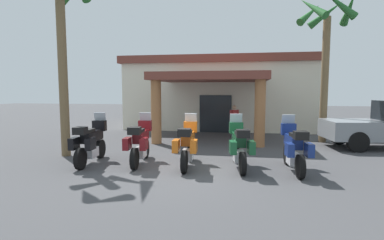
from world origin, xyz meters
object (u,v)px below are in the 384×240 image
Objects in this scene: motorcycle_black at (90,142)px; motorcycle_orange at (188,144)px; motorcycle_green at (239,146)px; pedestrian at (234,119)px; motel_building at (220,92)px; palm_tree_roadside at (60,21)px; motorcycle_maroon at (140,142)px; motorcycle_blue at (294,148)px; palm_tree_near_portico at (326,34)px.

motorcycle_orange is (3.17, 0.17, 0.00)m from motorcycle_black.
pedestrian is (-0.38, 6.31, 0.23)m from motorcycle_green.
palm_tree_roadside is (-4.76, -10.48, 2.55)m from motel_building.
motorcycle_maroon is at bearing 119.88° from pedestrian.
motorcycle_maroon is 1.00× the size of motorcycle_blue.
pedestrian reaches higher than motorcycle_orange.
motorcycle_green is 6.32m from pedestrian.
motorcycle_orange is at bearing 83.45° from motorcycle_green.
motorcycle_orange is 0.34× the size of palm_tree_roadside.
motorcycle_black is 1.00× the size of motorcycle_orange.
motel_building is 11.35m from motorcycle_orange.
motorcycle_green is 1.36× the size of pedestrian.
palm_tree_roadside is at bearing 79.75° from motorcycle_blue.
palm_tree_roadside is at bearing 71.40° from motorcycle_maroon.
pedestrian is (4.37, 6.54, 0.23)m from motorcycle_black.
motorcycle_maroon is at bearing 80.38° from motorcycle_green.
motorcycle_maroon is 3.17m from motorcycle_green.
palm_tree_roadside reaches higher than motel_building.
pedestrian is at bearing -14.21° from motorcycle_orange.
motorcycle_blue is at bearing -74.85° from motel_building.
palm_tree_near_portico reaches higher than motorcycle_black.
motorcycle_black is 10.95m from palm_tree_near_portico.
palm_tree_roadside is at bearing 74.75° from motorcycle_green.
palm_tree_roadside is (-6.27, 0.70, 4.08)m from motorcycle_green.
motorcycle_blue is 1.37× the size of pedestrian.
motorcycle_green is at bearing -97.36° from motorcycle_maroon.
motorcycle_black is 4.45m from palm_tree_roadside.
motorcycle_orange is 0.34× the size of palm_tree_near_portico.
palm_tree_near_portico is (3.66, 5.42, 4.15)m from motorcycle_green.
motorcycle_black and motorcycle_green have the same top height.
palm_tree_roadside is (-9.93, -4.72, -0.07)m from palm_tree_near_portico.
motorcycle_black and motorcycle_blue have the same top height.
motorcycle_blue is 8.88m from palm_tree_roadside.
motorcycle_orange and motorcycle_green have the same top height.
motel_building is 11.96m from motorcycle_black.
motel_building reaches higher than motorcycle_green.
motorcycle_green is at bearing -91.19° from motorcycle_orange.
motorcycle_maroon is at bearing 84.00° from motorcycle_blue.
motel_building is 11.39m from motorcycle_green.
motel_building reaches higher than pedestrian.
motorcycle_blue is (1.58, -0.07, 0.00)m from motorcycle_green.
motorcycle_maroon is 1.00× the size of motorcycle_green.
motel_building reaches higher than motorcycle_blue.
motorcycle_green and motorcycle_blue have the same top height.
pedestrian is (2.79, 6.27, 0.23)m from motorcycle_maroon.
motorcycle_green is 7.74m from palm_tree_near_portico.
palm_tree_near_portico is at bearing -61.35° from motorcycle_black.
motorcycle_blue is (4.75, -0.11, 0.00)m from motorcycle_maroon.
motorcycle_green is at bearing 82.72° from motorcycle_blue.
motorcycle_blue is (6.33, 0.16, 0.00)m from motorcycle_black.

